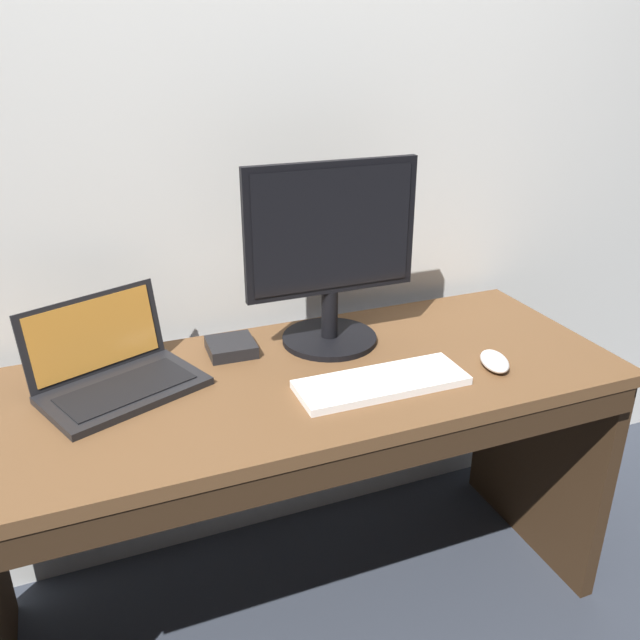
% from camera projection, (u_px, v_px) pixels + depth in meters
% --- Properties ---
extents(ground_plane, '(14.00, 14.00, 0.00)m').
position_uv_depth(ground_plane, '(301.00, 602.00, 1.93)').
color(ground_plane, '#2D333D').
extents(back_wall, '(3.72, 0.04, 3.10)m').
position_uv_depth(back_wall, '(240.00, 28.00, 1.64)').
color(back_wall, silver).
rests_on(back_wall, ground).
extents(desk, '(1.63, 0.64, 0.76)m').
position_uv_depth(desk, '(300.00, 447.00, 1.70)').
color(desk, brown).
rests_on(desk, ground).
extents(laptop_black, '(0.42, 0.37, 0.21)m').
position_uv_depth(laptop_black, '(117.00, 376.00, 1.55)').
color(laptop_black, black).
rests_on(laptop_black, desk).
extents(external_monitor, '(0.46, 0.26, 0.49)m').
position_uv_depth(external_monitor, '(331.00, 258.00, 1.70)').
color(external_monitor, black).
rests_on(external_monitor, desk).
extents(wired_keyboard, '(0.42, 0.15, 0.02)m').
position_uv_depth(wired_keyboard, '(382.00, 382.00, 1.57)').
color(wired_keyboard, white).
rests_on(wired_keyboard, desk).
extents(computer_mouse, '(0.10, 0.13, 0.04)m').
position_uv_depth(computer_mouse, '(495.00, 361.00, 1.65)').
color(computer_mouse, white).
rests_on(computer_mouse, desk).
extents(external_drive_box, '(0.13, 0.13, 0.03)m').
position_uv_depth(external_drive_box, '(231.00, 347.00, 1.73)').
color(external_drive_box, black).
rests_on(external_drive_box, desk).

